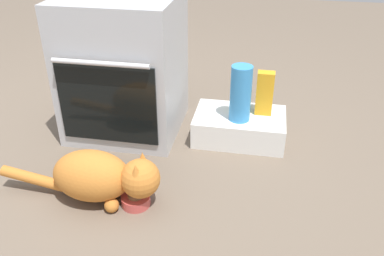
{
  "coord_description": "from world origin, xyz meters",
  "views": [
    {
      "loc": [
        0.75,
        -1.6,
        1.19
      ],
      "look_at": [
        0.45,
        0.01,
        0.25
      ],
      "focal_mm": 38.12,
      "sensor_mm": 36.0,
      "label": 1
    }
  ],
  "objects_px": {
    "water_bottle": "(241,94)",
    "juice_carton": "(265,93)",
    "pantry_cabinet": "(239,126)",
    "oven": "(124,66)",
    "soda_can": "(245,98)",
    "cat": "(101,176)",
    "food_bowl": "(136,199)"
  },
  "relations": [
    {
      "from": "water_bottle",
      "to": "juice_carton",
      "type": "xyz_separation_m",
      "value": [
        0.12,
        0.09,
        -0.03
      ]
    },
    {
      "from": "water_bottle",
      "to": "soda_can",
      "type": "relative_size",
      "value": 2.5
    },
    {
      "from": "pantry_cabinet",
      "to": "juice_carton",
      "type": "distance_m",
      "value": 0.23
    },
    {
      "from": "cat",
      "to": "water_bottle",
      "type": "bearing_deg",
      "value": 48.33
    },
    {
      "from": "oven",
      "to": "soda_can",
      "type": "bearing_deg",
      "value": 6.12
    },
    {
      "from": "water_bottle",
      "to": "soda_can",
      "type": "distance_m",
      "value": 0.16
    },
    {
      "from": "pantry_cabinet",
      "to": "water_bottle",
      "type": "bearing_deg",
      "value": -92.09
    },
    {
      "from": "pantry_cabinet",
      "to": "cat",
      "type": "xyz_separation_m",
      "value": [
        -0.55,
        -0.65,
        0.06
      ]
    },
    {
      "from": "pantry_cabinet",
      "to": "juice_carton",
      "type": "bearing_deg",
      "value": 19.38
    },
    {
      "from": "cat",
      "to": "water_bottle",
      "type": "height_order",
      "value": "water_bottle"
    },
    {
      "from": "food_bowl",
      "to": "juice_carton",
      "type": "height_order",
      "value": "juice_carton"
    },
    {
      "from": "water_bottle",
      "to": "juice_carton",
      "type": "height_order",
      "value": "water_bottle"
    },
    {
      "from": "food_bowl",
      "to": "soda_can",
      "type": "distance_m",
      "value": 0.86
    },
    {
      "from": "oven",
      "to": "cat",
      "type": "xyz_separation_m",
      "value": [
        0.1,
        -0.66,
        -0.25
      ]
    },
    {
      "from": "cat",
      "to": "soda_can",
      "type": "xyz_separation_m",
      "value": [
        0.56,
        0.73,
        0.08
      ]
    },
    {
      "from": "soda_can",
      "to": "juice_carton",
      "type": "height_order",
      "value": "juice_carton"
    },
    {
      "from": "oven",
      "to": "food_bowl",
      "type": "relative_size",
      "value": 5.87
    },
    {
      "from": "food_bowl",
      "to": "cat",
      "type": "bearing_deg",
      "value": 179.28
    },
    {
      "from": "pantry_cabinet",
      "to": "water_bottle",
      "type": "height_order",
      "value": "water_bottle"
    },
    {
      "from": "soda_can",
      "to": "food_bowl",
      "type": "bearing_deg",
      "value": -119.44
    },
    {
      "from": "cat",
      "to": "juice_carton",
      "type": "relative_size",
      "value": 3.12
    },
    {
      "from": "oven",
      "to": "food_bowl",
      "type": "xyz_separation_m",
      "value": [
        0.25,
        -0.66,
        -0.35
      ]
    },
    {
      "from": "pantry_cabinet",
      "to": "oven",
      "type": "bearing_deg",
      "value": 178.74
    },
    {
      "from": "soda_can",
      "to": "water_bottle",
      "type": "bearing_deg",
      "value": -97.99
    },
    {
      "from": "cat",
      "to": "soda_can",
      "type": "distance_m",
      "value": 0.93
    },
    {
      "from": "oven",
      "to": "soda_can",
      "type": "xyz_separation_m",
      "value": [
        0.66,
        0.07,
        -0.17
      ]
    },
    {
      "from": "oven",
      "to": "juice_carton",
      "type": "bearing_deg",
      "value": 2.09
    },
    {
      "from": "pantry_cabinet",
      "to": "cat",
      "type": "relative_size",
      "value": 0.66
    },
    {
      "from": "food_bowl",
      "to": "juice_carton",
      "type": "relative_size",
      "value": 0.54
    },
    {
      "from": "pantry_cabinet",
      "to": "water_bottle",
      "type": "xyz_separation_m",
      "value": [
        -0.0,
        -0.05,
        0.22
      ]
    },
    {
      "from": "pantry_cabinet",
      "to": "water_bottle",
      "type": "relative_size",
      "value": 1.64
    },
    {
      "from": "juice_carton",
      "to": "soda_can",
      "type": "bearing_deg",
      "value": 157.26
    }
  ]
}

